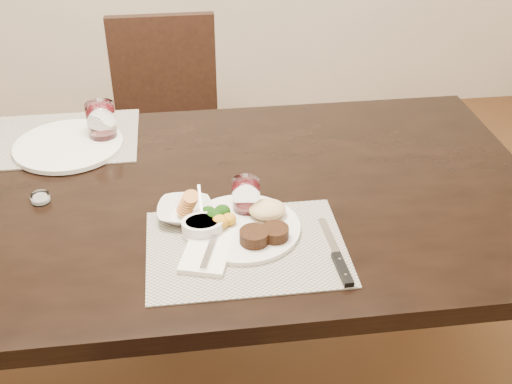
{
  "coord_description": "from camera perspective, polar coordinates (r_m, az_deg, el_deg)",
  "views": [
    {
      "loc": [
        0.05,
        -1.41,
        1.68
      ],
      "look_at": [
        0.22,
        -0.12,
        0.82
      ],
      "focal_mm": 45.0,
      "sensor_mm": 36.0,
      "label": 1
    }
  ],
  "objects": [
    {
      "name": "cracker_bowl",
      "position": [
        1.59,
        -6.38,
        -1.69
      ],
      "size": [
        0.15,
        0.15,
        0.06
      ],
      "rotation": [
        0.0,
        0.0,
        -0.12
      ],
      "color": "silver",
      "rests_on": "placemat_near"
    },
    {
      "name": "steak_knife",
      "position": [
        1.46,
        7.39,
        -6.1
      ],
      "size": [
        0.03,
        0.25,
        0.01
      ],
      "rotation": [
        0.0,
        0.0,
        0.05
      ],
      "color": "silver",
      "rests_on": "placemat_near"
    },
    {
      "name": "placemat_near",
      "position": [
        1.49,
        -0.88,
        -4.98
      ],
      "size": [
        0.46,
        0.34,
        0.0
      ],
      "primitive_type": "cube",
      "color": "gray",
      "rests_on": "dining_table"
    },
    {
      "name": "dining_table",
      "position": [
        1.74,
        -7.83,
        -2.63
      ],
      "size": [
        2.0,
        1.0,
        0.75
      ],
      "color": "black",
      "rests_on": "ground"
    },
    {
      "name": "wine_glass_far",
      "position": [
        1.96,
        -13.54,
        5.91
      ],
      "size": [
        0.08,
        0.08,
        0.12
      ],
      "rotation": [
        0.0,
        0.0,
        -0.3
      ],
      "color": "white",
      "rests_on": "placemat_far"
    },
    {
      "name": "salt_cellar",
      "position": [
        1.74,
        -18.61,
        -0.55
      ],
      "size": [
        0.05,
        0.05,
        0.02
      ],
      "rotation": [
        0.0,
        0.0,
        0.39
      ],
      "color": "white",
      "rests_on": "dining_table"
    },
    {
      "name": "placemat_far",
      "position": [
        2.03,
        -16.97,
        4.57
      ],
      "size": [
        0.46,
        0.34,
        0.0
      ],
      "primitive_type": "cube",
      "color": "gray",
      "rests_on": "dining_table"
    },
    {
      "name": "dinner_plate",
      "position": [
        1.54,
        -0.69,
        -2.96
      ],
      "size": [
        0.28,
        0.28,
        0.05
      ],
      "rotation": [
        0.0,
        0.0,
        0.24
      ],
      "color": "silver",
      "rests_on": "placemat_near"
    },
    {
      "name": "napkin_fork",
      "position": [
        1.48,
        -4.22,
        -5.02
      ],
      "size": [
        0.15,
        0.2,
        0.02
      ],
      "rotation": [
        0.0,
        0.0,
        -0.29
      ],
      "color": "silver",
      "rests_on": "placemat_near"
    },
    {
      "name": "far_plate",
      "position": [
        1.96,
        -16.34,
        4.0
      ],
      "size": [
        0.32,
        0.32,
        0.01
      ],
      "primitive_type": "cylinder",
      "color": "silver",
      "rests_on": "placemat_far"
    },
    {
      "name": "wine_glass_near",
      "position": [
        1.58,
        -0.89,
        -0.58
      ],
      "size": [
        0.07,
        0.07,
        0.09
      ],
      "rotation": [
        0.0,
        0.0,
        0.15
      ],
      "color": "white",
      "rests_on": "placemat_near"
    },
    {
      "name": "sauce_ramekin",
      "position": [
        1.52,
        -4.78,
        -3.09
      ],
      "size": [
        0.1,
        0.15,
        0.08
      ],
      "rotation": [
        0.0,
        0.0,
        0.03
      ],
      "color": "silver",
      "rests_on": "placemat_near"
    },
    {
      "name": "chair_far",
      "position": [
        2.62,
        -7.88,
        6.33
      ],
      "size": [
        0.42,
        0.42,
        0.9
      ],
      "color": "black",
      "rests_on": "ground"
    }
  ]
}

